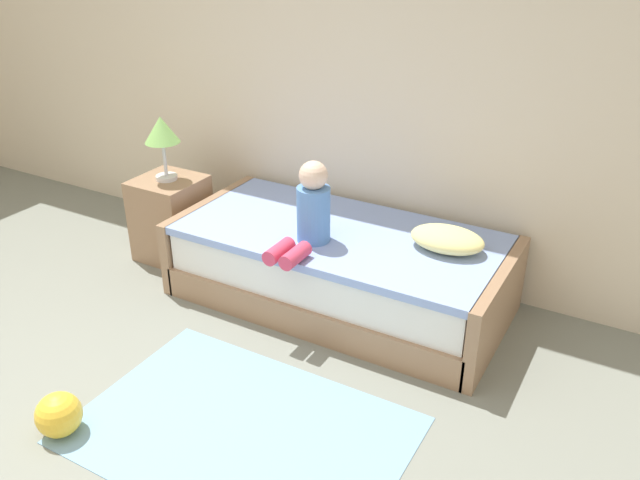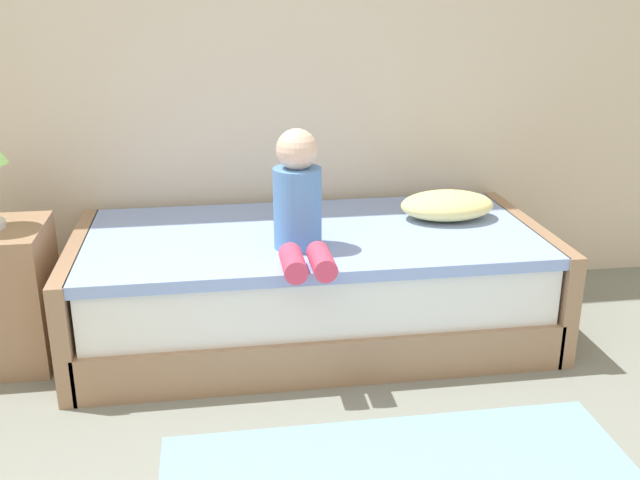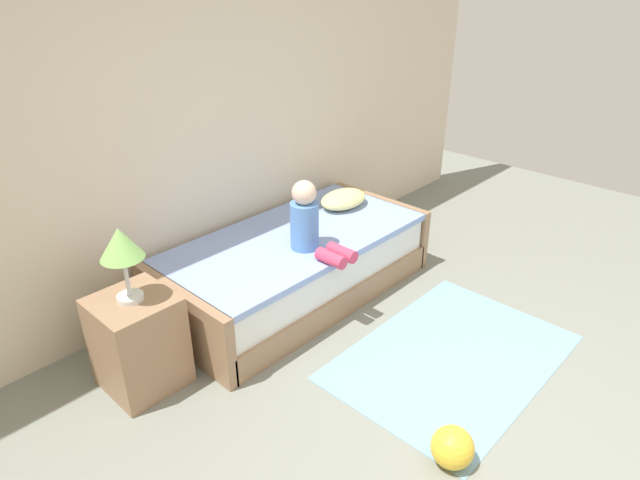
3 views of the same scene
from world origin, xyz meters
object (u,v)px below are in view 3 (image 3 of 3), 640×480
Objects in this scene: nightstand at (139,342)px; toy_ball at (452,447)px; pillow at (343,199)px; bed at (296,265)px; child_figure at (309,223)px; table_lamp at (121,247)px.

toy_ball is at bearing -66.25° from nightstand.
nightstand is at bearing -175.93° from pillow.
bed is 1.84m from toy_ball.
bed is 4.80× the size of pillow.
child_figure is 1.70m from toy_ball.
toy_ball is (0.75, -1.70, -0.83)m from table_lamp.
pillow reaches higher than toy_ball.
table_lamp is 2.02× the size of toy_ball.
nightstand reaches higher than toy_ball.
toy_ball is at bearing -66.25° from table_lamp.
pillow is (2.01, 0.14, -0.37)m from table_lamp.
table_lamp reaches higher than bed.
bed is 1.35m from nightstand.
child_figure is (1.27, -0.19, 0.40)m from nightstand.
pillow is (0.74, 0.33, -0.14)m from child_figure.
child_figure is (-0.08, -0.23, 0.46)m from bed.
pillow is at bearing 4.07° from table_lamp.
toy_ball is at bearing -109.03° from child_figure.
child_figure is 1.16× the size of pillow.
nightstand is 1.36× the size of pillow.
bed is at bearing 1.81° from table_lamp.
pillow is at bearing 55.56° from toy_ball.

